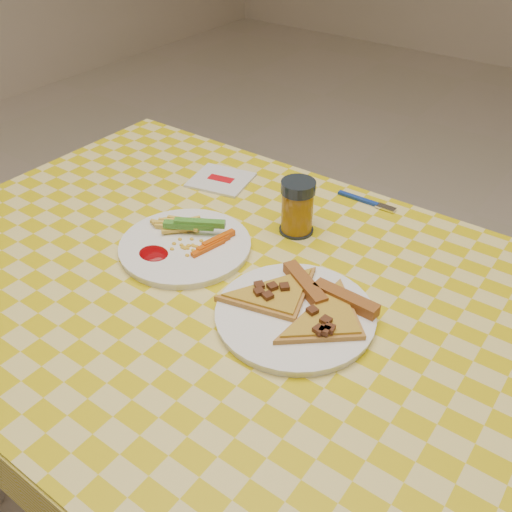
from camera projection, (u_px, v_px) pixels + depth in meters
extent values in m
cylinder|color=silver|center=(162.00, 263.00, 1.71)|extent=(0.06, 0.06, 0.71)
cube|color=brown|center=(229.00, 295.00, 1.01)|extent=(1.20, 0.80, 0.04)
cylinder|color=white|center=(185.00, 247.00, 1.08)|extent=(0.32, 0.32, 0.01)
cylinder|color=white|center=(295.00, 316.00, 0.92)|extent=(0.26, 0.26, 0.01)
cube|color=#1E570D|center=(194.00, 224.00, 1.09)|extent=(0.10, 0.08, 0.02)
cube|color=#D55109|center=(213.00, 243.00, 1.06)|extent=(0.06, 0.08, 0.02)
ellipsoid|color=#7C0206|center=(154.00, 254.00, 1.05)|extent=(0.06, 0.05, 0.01)
cube|color=#965521|center=(305.00, 285.00, 0.96)|extent=(0.11, 0.08, 0.02)
cube|color=#965521|center=(345.00, 299.00, 0.93)|extent=(0.12, 0.03, 0.02)
cylinder|color=black|center=(296.00, 230.00, 1.13)|extent=(0.07, 0.07, 0.01)
cylinder|color=#89590E|center=(297.00, 212.00, 1.11)|extent=(0.06, 0.06, 0.09)
cylinder|color=black|center=(298.00, 187.00, 1.07)|extent=(0.07, 0.07, 0.02)
cube|color=silver|center=(221.00, 180.00, 1.30)|extent=(0.15, 0.14, 0.01)
cube|color=red|center=(221.00, 179.00, 1.30)|extent=(0.06, 0.04, 0.00)
cube|color=navy|center=(358.00, 198.00, 1.23)|extent=(0.09, 0.01, 0.01)
cube|color=silver|center=(386.00, 208.00, 1.20)|extent=(0.04, 0.02, 0.00)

